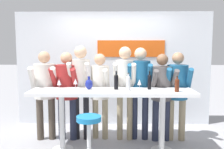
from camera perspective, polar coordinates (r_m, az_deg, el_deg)
back_wall at (r=5.57m, az=0.34°, el=1.35°), size 4.30×0.12×2.50m
tasting_table at (r=4.13m, az=-0.03°, el=-5.60°), size 2.70×0.61×1.03m
bar_stool at (r=3.66m, az=-5.29°, el=-13.36°), size 0.37×0.37×0.76m
person_far_left at (r=4.77m, az=-15.09°, el=-2.57°), size 0.51×0.59×1.66m
person_left at (r=4.67m, az=-10.31°, el=-2.76°), size 0.50×0.57×1.64m
person_center_left at (r=4.64m, az=-7.14°, el=-1.60°), size 0.40×0.53×1.76m
person_center at (r=4.66m, az=-2.77°, el=-2.77°), size 0.46×0.56×1.61m
person_center_right at (r=4.59m, az=2.97°, el=-1.78°), size 0.42×0.54×1.74m
person_right at (r=4.64m, az=6.45°, el=-1.99°), size 0.48×0.58×1.72m
person_far_right at (r=4.63m, az=11.32°, el=-3.04°), size 0.48×0.56×1.61m
person_rightmost at (r=4.72m, az=14.69°, el=-2.74°), size 0.48×0.57×1.64m
wine_bottle_0 at (r=4.07m, az=14.64°, el=-2.21°), size 0.07×0.07×0.25m
wine_bottle_1 at (r=4.07m, az=3.76°, el=-1.82°), size 0.07×0.07×0.29m
wine_bottle_2 at (r=4.16m, az=0.96°, el=-1.50°), size 0.07×0.07×0.31m
wine_bottle_3 at (r=4.21m, az=8.55°, el=-1.48°), size 0.06×0.06×0.32m
wine_glass_0 at (r=4.24m, az=-8.35°, el=-1.65°), size 0.07×0.07×0.18m
wine_glass_1 at (r=4.12m, az=6.29°, el=-1.84°), size 0.07×0.07×0.18m
wine_glass_2 at (r=4.19m, az=-12.01°, el=-1.81°), size 0.07×0.07×0.18m
decorative_vase at (r=4.20m, az=-5.29°, el=-2.19°), size 0.13×0.13×0.22m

